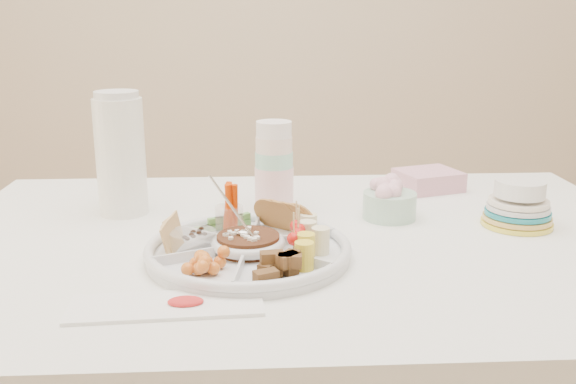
{
  "coord_description": "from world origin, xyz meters",
  "views": [
    {
      "loc": [
        -0.1,
        -1.25,
        1.2
      ],
      "look_at": [
        -0.03,
        -0.02,
        0.86
      ],
      "focal_mm": 40.0,
      "sensor_mm": 36.0,
      "label": 1
    }
  ],
  "objects": [
    {
      "name": "pita_raisins",
      "position": [
        -0.24,
        -0.1,
        0.8
      ],
      "size": [
        0.16,
        0.16,
        0.07
      ],
      "primitive_type": null,
      "rotation": [
        0.0,
        0.0,
        0.39
      ],
      "color": "tan",
      "rests_on": "party_tray"
    },
    {
      "name": "placemat",
      "position": [
        -0.24,
        -0.32,
        0.76
      ],
      "size": [
        0.31,
        0.12,
        0.01
      ],
      "primitive_type": "cube",
      "rotation": [
        0.0,
        0.0,
        0.06
      ],
      "color": "white",
      "rests_on": "dining_table"
    },
    {
      "name": "granola_chunks",
      "position": [
        -0.06,
        -0.24,
        0.79
      ],
      "size": [
        0.14,
        0.14,
        0.05
      ],
      "primitive_type": null,
      "rotation": [
        0.0,
        0.0,
        0.39
      ],
      "color": "brown",
      "rests_on": "party_tray"
    },
    {
      "name": "thermos",
      "position": [
        -0.4,
        0.18,
        0.9
      ],
      "size": [
        0.13,
        0.13,
        0.29
      ],
      "primitive_type": "cylinder",
      "rotation": [
        0.0,
        0.0,
        0.17
      ],
      "color": "white",
      "rests_on": "dining_table"
    },
    {
      "name": "napkin_stack",
      "position": [
        0.35,
        0.35,
        0.78
      ],
      "size": [
        0.18,
        0.17,
        0.05
      ],
      "primitive_type": "cube",
      "rotation": [
        0.0,
        0.0,
        0.31
      ],
      "color": "pink",
      "rests_on": "dining_table"
    },
    {
      "name": "cherries",
      "position": [
        -0.19,
        -0.22,
        0.79
      ],
      "size": [
        0.13,
        0.13,
        0.04
      ],
      "primitive_type": null,
      "rotation": [
        0.0,
        0.0,
        0.39
      ],
      "color": "#C86517",
      "rests_on": "party_tray"
    },
    {
      "name": "cup_stack",
      "position": [
        -0.05,
        0.18,
        0.88
      ],
      "size": [
        0.09,
        0.09,
        0.25
      ],
      "primitive_type": "cylinder",
      "rotation": [
        0.0,
        0.0,
        -0.04
      ],
      "color": "silver",
      "rests_on": "dining_table"
    },
    {
      "name": "carrot_cucumber",
      "position": [
        -0.16,
        0.0,
        0.82
      ],
      "size": [
        0.15,
        0.15,
        0.1
      ],
      "primitive_type": null,
      "rotation": [
        0.0,
        0.0,
        0.39
      ],
      "color": "#D33800",
      "rests_on": "party_tray"
    },
    {
      "name": "bean_dip",
      "position": [
        -0.11,
        -0.12,
        0.79
      ],
      "size": [
        0.15,
        0.15,
        0.04
      ],
      "primitive_type": "cylinder",
      "rotation": [
        0.0,
        0.0,
        0.39
      ],
      "color": "#502D10",
      "rests_on": "party_tray"
    },
    {
      "name": "banana_tomato",
      "position": [
        0.02,
        -0.14,
        0.82
      ],
      "size": [
        0.14,
        0.14,
        0.09
      ],
      "primitive_type": null,
      "rotation": [
        0.0,
        0.0,
        0.39
      ],
      "color": "#E9E569",
      "rests_on": "party_tray"
    },
    {
      "name": "tortillas",
      "position": [
        -0.03,
        -0.02,
        0.8
      ],
      "size": [
        0.13,
        0.13,
        0.06
      ],
      "primitive_type": null,
      "rotation": [
        0.0,
        0.0,
        0.39
      ],
      "color": "#A55A29",
      "rests_on": "party_tray"
    },
    {
      "name": "plate_stack",
      "position": [
        0.47,
        0.04,
        0.81
      ],
      "size": [
        0.17,
        0.17,
        0.1
      ],
      "primitive_type": "cylinder",
      "rotation": [
        0.0,
        0.0,
        -0.13
      ],
      "color": "#FDE054",
      "rests_on": "dining_table"
    },
    {
      "name": "flower_bowl",
      "position": [
        0.2,
        0.11,
        0.8
      ],
      "size": [
        0.15,
        0.15,
        0.09
      ],
      "primitive_type": "cylinder",
      "rotation": [
        0.0,
        0.0,
        0.36
      ],
      "color": "#A1B3A8",
      "rests_on": "dining_table"
    },
    {
      "name": "party_tray",
      "position": [
        -0.11,
        -0.12,
        0.78
      ],
      "size": [
        0.5,
        0.5,
        0.04
      ],
      "primitive_type": "cylinder",
      "rotation": [
        0.0,
        0.0,
        0.39
      ],
      "color": "silver",
      "rests_on": "dining_table"
    }
  ]
}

